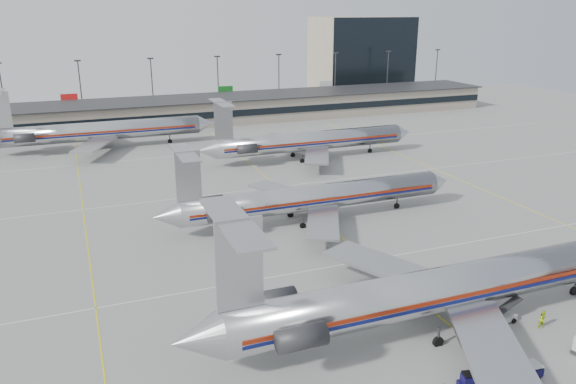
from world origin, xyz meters
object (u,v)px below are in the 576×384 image
jet_foreground (444,288)px  jet_second_row (309,198)px  belt_loader (500,317)px  tug_center (470,382)px

jet_foreground → jet_second_row: 28.93m
jet_foreground → belt_loader: (5.35, -1.59, -3.26)m
jet_second_row → tug_center: jet_second_row is taller
jet_second_row → belt_loader: bearing=-79.0°
jet_second_row → tug_center: size_ratio=20.53×
jet_foreground → jet_second_row: (-0.59, 28.92, -0.54)m
jet_second_row → belt_loader: (5.94, -30.51, -2.71)m
tug_center → belt_loader: bearing=50.5°
tug_center → jet_foreground: bearing=80.1°
jet_second_row → belt_loader: jet_second_row is taller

